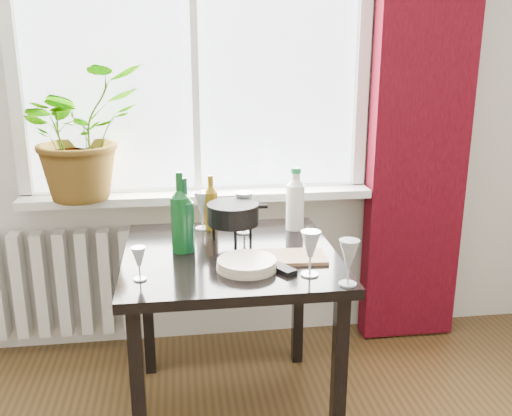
{
  "coord_description": "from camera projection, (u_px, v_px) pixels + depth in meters",
  "views": [
    {
      "loc": [
        -0.09,
        -0.61,
        1.55
      ],
      "look_at": [
        0.21,
        1.55,
        0.92
      ],
      "focal_mm": 40.0,
      "sensor_mm": 36.0,
      "label": 1
    }
  ],
  "objects": [
    {
      "name": "window",
      "position": [
        193.0,
        33.0,
        2.69
      ],
      "size": [
        1.72,
        0.08,
        1.62
      ],
      "color": "white",
      "rests_on": "ground"
    },
    {
      "name": "windowsill",
      "position": [
        199.0,
        195.0,
        2.84
      ],
      "size": [
        1.72,
        0.2,
        0.04
      ],
      "color": "white",
      "rests_on": "ground"
    },
    {
      "name": "curtain",
      "position": [
        422.0,
        97.0,
        2.83
      ],
      "size": [
        0.5,
        0.12,
        2.56
      ],
      "color": "#3A050D",
      "rests_on": "ground"
    },
    {
      "name": "radiator",
      "position": [
        53.0,
        284.0,
        2.89
      ],
      "size": [
        0.8,
        0.1,
        0.55
      ],
      "color": "silver",
      "rests_on": "ground"
    },
    {
      "name": "table",
      "position": [
        231.0,
        273.0,
        2.33
      ],
      "size": [
        0.85,
        0.85,
        0.74
      ],
      "color": "black",
      "rests_on": "ground"
    },
    {
      "name": "potted_plant",
      "position": [
        80.0,
        132.0,
        2.63
      ],
      "size": [
        0.74,
        0.74,
        0.62
      ],
      "primitive_type": "imported",
      "rotation": [
        0.0,
        0.0,
        0.7
      ],
      "color": "#26771F",
      "rests_on": "windowsill"
    },
    {
      "name": "wine_bottle_left",
      "position": [
        180.0,
        212.0,
        2.27
      ],
      "size": [
        0.08,
        0.08,
        0.34
      ],
      "primitive_type": null,
      "rotation": [
        0.0,
        0.0,
        0.02
      ],
      "color": "#0D481A",
      "rests_on": "table"
    },
    {
      "name": "wine_bottle_right",
      "position": [
        185.0,
        215.0,
        2.28
      ],
      "size": [
        0.08,
        0.08,
        0.31
      ],
      "primitive_type": null,
      "rotation": [
        0.0,
        0.0,
        0.14
      ],
      "color": "#0C4121",
      "rests_on": "table"
    },
    {
      "name": "bottle_amber",
      "position": [
        211.0,
        202.0,
        2.56
      ],
      "size": [
        0.08,
        0.08,
        0.25
      ],
      "primitive_type": null,
      "rotation": [
        0.0,
        0.0,
        0.29
      ],
      "color": "#7E580E",
      "rests_on": "table"
    },
    {
      "name": "cleaning_bottle",
      "position": [
        295.0,
        198.0,
        2.56
      ],
      "size": [
        0.11,
        0.11,
        0.29
      ],
      "primitive_type": null,
      "rotation": [
        0.0,
        0.0,
        -0.41
      ],
      "color": "white",
      "rests_on": "table"
    },
    {
      "name": "wineglass_front_right",
      "position": [
        310.0,
        253.0,
        2.05
      ],
      "size": [
        0.09,
        0.09,
        0.17
      ],
      "primitive_type": null,
      "rotation": [
        0.0,
        0.0,
        -0.25
      ],
      "color": "silver",
      "rests_on": "table"
    },
    {
      "name": "wineglass_far_right",
      "position": [
        349.0,
        262.0,
        1.97
      ],
      "size": [
        0.09,
        0.09,
        0.17
      ],
      "primitive_type": null,
      "rotation": [
        0.0,
        0.0,
        -0.35
      ],
      "color": "#AFB5BC",
      "rests_on": "table"
    },
    {
      "name": "wineglass_back_center",
      "position": [
        244.0,
        212.0,
        2.52
      ],
      "size": [
        0.09,
        0.09,
        0.19
      ],
      "primitive_type": null,
      "rotation": [
        0.0,
        0.0,
        -0.08
      ],
      "color": "silver",
      "rests_on": "table"
    },
    {
      "name": "wineglass_back_left",
      "position": [
        202.0,
        210.0,
        2.57
      ],
      "size": [
        0.08,
        0.08,
        0.18
      ],
      "primitive_type": null,
      "rotation": [
        0.0,
        0.0,
        0.09
      ],
      "color": "white",
      "rests_on": "table"
    },
    {
      "name": "wineglass_front_left",
      "position": [
        139.0,
        263.0,
        2.02
      ],
      "size": [
        0.06,
        0.06,
        0.13
      ],
      "primitive_type": null,
      "rotation": [
        0.0,
        0.0,
        -0.04
      ],
      "color": "silver",
      "rests_on": "table"
    },
    {
      "name": "plate_stack",
      "position": [
        247.0,
        264.0,
        2.13
      ],
      "size": [
        0.3,
        0.3,
        0.04
      ],
      "primitive_type": "cylinder",
      "rotation": [
        0.0,
        0.0,
        -0.38
      ],
      "color": "beige",
      "rests_on": "table"
    },
    {
      "name": "fondue_pot",
      "position": [
        233.0,
        223.0,
        2.4
      ],
      "size": [
        0.3,
        0.28,
        0.17
      ],
      "primitive_type": null,
      "rotation": [
        0.0,
        0.0,
        0.28
      ],
      "color": "black",
      "rests_on": "table"
    },
    {
      "name": "tv_remote",
      "position": [
        278.0,
        267.0,
        2.13
      ],
      "size": [
        0.12,
        0.17,
        0.02
      ],
      "primitive_type": "cube",
      "rotation": [
        0.0,
        0.0,
        0.51
      ],
      "color": "black",
      "rests_on": "table"
    },
    {
      "name": "cutting_board",
      "position": [
        292.0,
        257.0,
        2.23
      ],
      "size": [
        0.27,
        0.18,
        0.01
      ],
      "primitive_type": "cube",
      "rotation": [
        0.0,
        0.0,
        -0.06
      ],
      "color": "#9C6C46",
      "rests_on": "table"
    }
  ]
}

